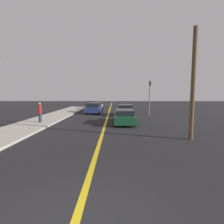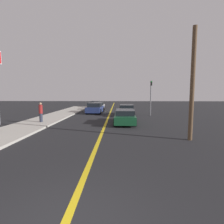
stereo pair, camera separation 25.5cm
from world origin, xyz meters
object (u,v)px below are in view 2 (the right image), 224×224
Objects in this scene: car_far_distant at (95,108)px; pedestrian_far_standing at (41,112)px; car_oncoming_far at (95,104)px; car_near_right_lane at (125,117)px; traffic_light at (151,95)px; utility_pole at (192,85)px; car_ahead_center at (127,110)px; car_parked_left_lot at (98,106)px.

pedestrian_far_standing is (-3.71, -8.53, 0.32)m from car_far_distant.
car_oncoming_far is 2.44× the size of pedestrian_far_standing.
traffic_light is (3.30, 5.52, 1.92)m from car_near_right_lane.
car_oncoming_far is 24.68m from utility_pole.
car_far_distant is 9.39m from car_oncoming_far.
utility_pole is (0.20, -11.09, 0.60)m from traffic_light.
utility_pole is (7.21, -13.75, 2.45)m from car_far_distant.
car_near_right_lane is 1.11× the size of car_far_distant.
car_far_distant is 1.01× the size of traffic_light.
car_oncoming_far is 0.67× the size of utility_pole.
car_oncoming_far is (-5.38, 11.68, -0.02)m from car_ahead_center.
utility_pole reaches higher than car_ahead_center.
car_parked_left_lot is 5.48m from car_oncoming_far.
car_oncoming_far is at bearing 124.52° from traffic_light.
car_oncoming_far is at bearing 110.07° from utility_pole.
utility_pole reaches higher than traffic_light.
car_far_distant is (-4.17, 2.38, 0.05)m from car_ahead_center.
utility_pole reaches higher than car_oncoming_far.
car_ahead_center is 1.09× the size of traffic_light.
car_parked_left_lot is at bearing 108.07° from car_near_right_lane.
car_parked_left_lot is at bearing 92.58° from car_far_distant.
car_oncoming_far is 18.02m from pedestrian_far_standing.
traffic_light reaches higher than car_far_distant.
car_ahead_center reaches higher than car_near_right_lane.
car_parked_left_lot is (-4.15, 6.35, 0.01)m from car_ahead_center.
car_near_right_lane is at bearing -62.75° from car_far_distant.
pedestrian_far_standing reaches higher than car_oncoming_far.
utility_pole is at bearing -25.55° from pedestrian_far_standing.
car_ahead_center is 2.64× the size of pedestrian_far_standing.
traffic_light is (8.23, -11.97, 1.92)m from car_oncoming_far.
car_far_distant is 3.97m from car_parked_left_lot.
pedestrian_far_standing reaches higher than car_far_distant.
pedestrian_far_standing reaches higher than car_parked_left_lot.
car_ahead_center is 12.04m from utility_pole.
car_ahead_center is 0.72× the size of utility_pole.
pedestrian_far_standing is at bearing -151.30° from traffic_light.
car_near_right_lane is 7.44m from pedestrian_far_standing.
utility_pole is at bearing -69.78° from car_parked_left_lot.
traffic_light reaches higher than car_ahead_center.
car_near_right_lane is at bearing 2.69° from pedestrian_far_standing.
car_oncoming_far is at bearing 82.05° from pedestrian_far_standing.
traffic_light is (7.01, -2.66, 1.85)m from car_far_distant.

